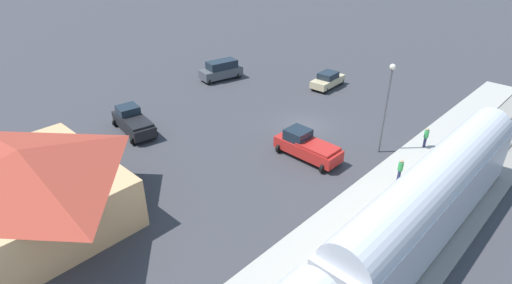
# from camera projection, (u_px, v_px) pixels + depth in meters

# --- Properties ---
(ground_plane) EXTENTS (200.00, 200.00, 0.00)m
(ground_plane) POSITION_uv_depth(u_px,v_px,m) (305.00, 126.00, 37.03)
(ground_plane) COLOR #38383D
(railway_track) EXTENTS (4.80, 70.00, 0.30)m
(railway_track) POSITION_uv_depth(u_px,v_px,m) (464.00, 186.00, 28.51)
(railway_track) COLOR gray
(railway_track) RESTS_ON ground
(platform) EXTENTS (3.20, 46.00, 0.30)m
(platform) POSITION_uv_depth(u_px,v_px,m) (410.00, 165.00, 30.90)
(platform) COLOR #A8A399
(platform) RESTS_ON ground
(station_building) EXTENTS (11.73, 9.79, 5.03)m
(station_building) POSITION_uv_depth(u_px,v_px,m) (28.00, 185.00, 24.25)
(station_building) COLOR tan
(station_building) RESTS_ON ground
(pedestrian_on_platform) EXTENTS (0.36, 0.36, 1.71)m
(pedestrian_on_platform) POSITION_uv_depth(u_px,v_px,m) (400.00, 169.00, 28.30)
(pedestrian_on_platform) COLOR #23284C
(pedestrian_on_platform) RESTS_ON platform
(pedestrian_waiting_far) EXTENTS (0.36, 0.36, 1.71)m
(pedestrian_waiting_far) POSITION_uv_depth(u_px,v_px,m) (426.00, 136.00, 32.56)
(pedestrian_waiting_far) COLOR #23284C
(pedestrian_waiting_far) RESTS_ON platform
(pickup_red) EXTENTS (5.41, 2.51, 2.14)m
(pickup_red) POSITION_uv_depth(u_px,v_px,m) (307.00, 146.00, 31.64)
(pickup_red) COLOR red
(pickup_red) RESTS_ON ground
(suv_charcoal) EXTENTS (2.93, 5.20, 2.22)m
(suv_charcoal) POSITION_uv_depth(u_px,v_px,m) (221.00, 70.00, 47.28)
(suv_charcoal) COLOR #47494F
(suv_charcoal) RESTS_ON ground
(sedan_tan) EXTENTS (2.13, 4.61, 1.74)m
(sedan_tan) POSITION_uv_depth(u_px,v_px,m) (328.00, 80.00, 45.09)
(sedan_tan) COLOR #C6B284
(sedan_tan) RESTS_ON ground
(pickup_black) EXTENTS (5.66, 3.20, 2.14)m
(pickup_black) POSITION_uv_depth(u_px,v_px,m) (133.00, 121.00, 35.49)
(pickup_black) COLOR black
(pickup_black) RESTS_ON ground
(light_pole_near_platform) EXTENTS (0.44, 0.44, 7.36)m
(light_pole_near_platform) POSITION_uv_depth(u_px,v_px,m) (387.00, 98.00, 30.65)
(light_pole_near_platform) COLOR #515156
(light_pole_near_platform) RESTS_ON ground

